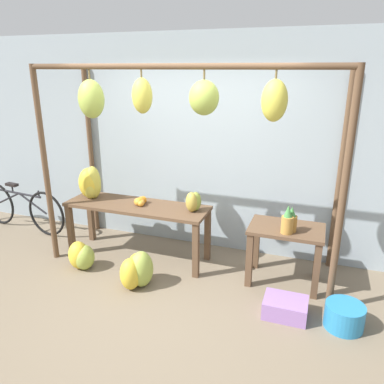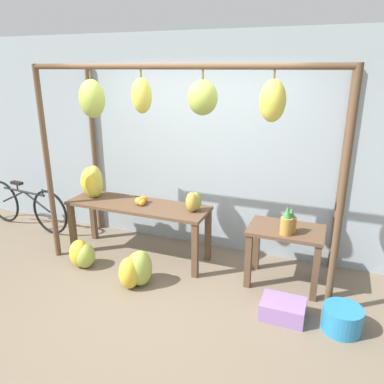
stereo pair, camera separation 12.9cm
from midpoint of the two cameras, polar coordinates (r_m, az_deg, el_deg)
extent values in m
plane|color=#756651|center=(4.10, -6.46, -16.97)|extent=(20.00, 20.00, 0.00)
cube|color=#99A8B2|center=(4.93, 1.11, 7.09)|extent=(8.00, 0.08, 2.80)
cylinder|color=brown|center=(4.92, -22.14, 3.38)|extent=(0.07, 0.07, 2.41)
cylinder|color=brown|center=(3.72, 21.05, -1.06)|extent=(0.07, 0.07, 2.41)
cylinder|color=brown|center=(5.65, -15.80, 5.86)|extent=(0.07, 0.07, 2.41)
cylinder|color=brown|center=(4.65, 20.95, 2.69)|extent=(0.07, 0.07, 2.41)
cylinder|color=brown|center=(3.85, -4.04, 18.56)|extent=(3.38, 0.06, 0.06)
cylinder|color=brown|center=(4.32, -16.26, 16.84)|extent=(0.02, 0.02, 0.10)
ellipsoid|color=#9EB247|center=(4.33, -15.95, 13.46)|extent=(0.29, 0.26, 0.41)
cylinder|color=brown|center=(4.00, -8.70, 17.42)|extent=(0.02, 0.02, 0.08)
ellipsoid|color=gold|center=(4.01, -8.55, 14.30)|extent=(0.22, 0.19, 0.36)
cylinder|color=brown|center=(3.73, 0.84, 17.46)|extent=(0.02, 0.02, 0.09)
ellipsoid|color=#9EB247|center=(3.74, 0.82, 14.17)|extent=(0.30, 0.27, 0.34)
cylinder|color=brown|center=(3.57, 11.66, 17.17)|extent=(0.02, 0.02, 0.08)
ellipsoid|color=gold|center=(3.58, 11.42, 13.49)|extent=(0.24, 0.22, 0.38)
cube|color=brown|center=(4.79, -9.17, -2.13)|extent=(1.84, 0.56, 0.04)
cube|color=brown|center=(5.21, -18.68, -5.50)|extent=(0.07, 0.07, 0.69)
cube|color=brown|center=(4.41, -0.26, -8.92)|extent=(0.07, 0.07, 0.69)
cube|color=brown|center=(5.54, -15.80, -3.74)|extent=(0.07, 0.07, 0.69)
cube|color=brown|center=(4.80, 1.61, -6.53)|extent=(0.07, 0.07, 0.69)
cube|color=brown|center=(4.29, 13.38, -5.50)|extent=(0.82, 0.54, 0.04)
cube|color=brown|center=(4.29, 7.86, -10.25)|extent=(0.07, 0.07, 0.64)
cube|color=brown|center=(4.23, 17.58, -11.44)|extent=(0.07, 0.07, 0.64)
cube|color=brown|center=(4.68, 9.00, -7.77)|extent=(0.07, 0.07, 0.64)
cube|color=brown|center=(4.62, 17.85, -8.81)|extent=(0.07, 0.07, 0.64)
ellipsoid|color=gold|center=(5.07, -15.54, 1.41)|extent=(0.27, 0.27, 0.44)
ellipsoid|color=gold|center=(5.13, -15.64, 0.76)|extent=(0.26, 0.28, 0.29)
ellipsoid|color=#9EB247|center=(5.14, -15.97, 0.90)|extent=(0.33, 0.33, 0.32)
ellipsoid|color=gold|center=(5.10, -16.04, 1.32)|extent=(0.35, 0.33, 0.41)
ellipsoid|color=gold|center=(5.08, -15.95, 0.67)|extent=(0.26, 0.27, 0.31)
sphere|color=orange|center=(4.80, -8.22, -1.17)|extent=(0.09, 0.09, 0.09)
sphere|color=orange|center=(4.84, -8.62, -1.17)|extent=(0.07, 0.07, 0.07)
sphere|color=orange|center=(4.73, -8.88, -1.50)|extent=(0.09, 0.09, 0.09)
sphere|color=orange|center=(4.79, -8.46, -1.23)|extent=(0.09, 0.09, 0.09)
sphere|color=orange|center=(4.74, -9.05, -1.48)|extent=(0.09, 0.09, 0.09)
sphere|color=orange|center=(4.70, -8.60, -1.77)|extent=(0.07, 0.07, 0.07)
sphere|color=orange|center=(4.72, -8.95, -1.57)|extent=(0.09, 0.09, 0.09)
sphere|color=orange|center=(4.78, -8.93, -1.42)|extent=(0.07, 0.07, 0.07)
sphere|color=orange|center=(4.72, -8.46, -1.62)|extent=(0.08, 0.08, 0.08)
sphere|color=orange|center=(4.78, -8.91, -1.36)|extent=(0.08, 0.08, 0.08)
cylinder|color=#B27F38|center=(4.11, 13.42, -4.90)|extent=(0.13, 0.13, 0.19)
cone|color=#428442|center=(4.05, 13.58, -2.83)|extent=(0.09, 0.09, 0.13)
cylinder|color=#A3702D|center=(4.17, 13.99, -4.69)|extent=(0.12, 0.12, 0.18)
cone|color=#428442|center=(4.11, 14.14, -2.89)|extent=(0.09, 0.09, 0.11)
ellipsoid|color=#9EB247|center=(4.87, -16.84, -9.49)|extent=(0.33, 0.35, 0.31)
ellipsoid|color=gold|center=(4.92, -17.27, -9.36)|extent=(0.26, 0.27, 0.29)
ellipsoid|color=gold|center=(4.89, -17.61, -9.16)|extent=(0.36, 0.35, 0.35)
ellipsoid|color=#9EB247|center=(4.35, -8.56, -11.53)|extent=(0.28, 0.30, 0.42)
ellipsoid|color=yellow|center=(4.40, -8.95, -11.48)|extent=(0.40, 0.40, 0.38)
ellipsoid|color=gold|center=(4.33, -10.22, -12.18)|extent=(0.32, 0.34, 0.37)
cube|color=#9970B7|center=(4.01, 13.08, -16.75)|extent=(0.43, 0.32, 0.18)
cylinder|color=teal|center=(4.00, 21.30, -17.21)|extent=(0.37, 0.37, 0.24)
torus|color=black|center=(5.89, -21.89, -3.10)|extent=(0.68, 0.11, 0.68)
cylinder|color=black|center=(6.19, -25.40, -0.18)|extent=(0.87, 0.12, 0.03)
cylinder|color=black|center=(6.42, -26.72, -0.89)|extent=(0.52, 0.08, 0.27)
cylinder|color=black|center=(6.04, -23.69, -1.61)|extent=(0.52, 0.08, 0.27)
cylinder|color=black|center=(6.27, -26.21, 0.41)|extent=(0.02, 0.02, 0.10)
cube|color=black|center=(6.25, -26.30, 1.02)|extent=(0.21, 0.10, 0.04)
cylinder|color=black|center=(5.87, -22.91, -0.28)|extent=(0.02, 0.02, 0.10)
ellipsoid|color=#B2993D|center=(4.45, -0.90, -1.55)|extent=(0.21, 0.21, 0.24)
ellipsoid|color=#93A33D|center=(4.48, -0.32, -1.46)|extent=(0.18, 0.19, 0.24)
camera|label=1|loc=(0.06, -90.84, -0.28)|focal=35.00mm
camera|label=2|loc=(0.06, 89.16, 0.28)|focal=35.00mm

